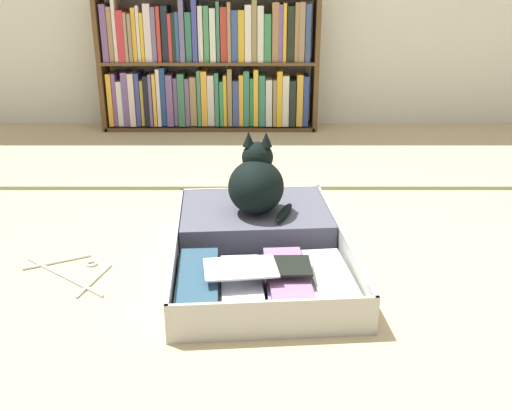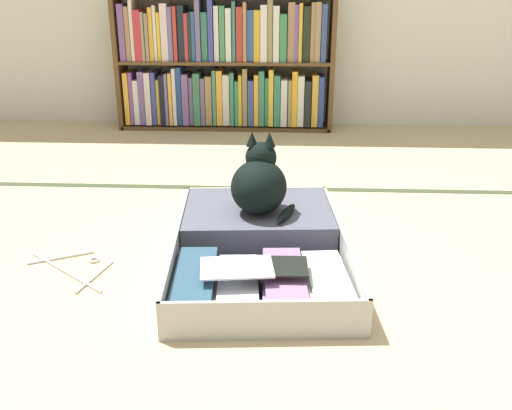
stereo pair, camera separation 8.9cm
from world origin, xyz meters
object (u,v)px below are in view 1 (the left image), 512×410
object	(u,v)px
open_suitcase	(258,242)
black_cat	(257,183)
bookshelf	(210,66)
clothes_hanger	(73,272)

from	to	relation	value
open_suitcase	black_cat	bearing A→B (deg)	90.78
bookshelf	black_cat	world-z (taller)	bookshelf
bookshelf	clothes_hanger	size ratio (longest dim) A/B	4.21
bookshelf	open_suitcase	bearing A→B (deg)	-80.84
bookshelf	open_suitcase	xyz separation A→B (m)	(0.31, -1.95, -0.37)
open_suitcase	black_cat	distance (m)	0.22
open_suitcase	clothes_hanger	world-z (taller)	open_suitcase
open_suitcase	clothes_hanger	distance (m)	0.65
bookshelf	open_suitcase	distance (m)	2.00
black_cat	bookshelf	bearing A→B (deg)	99.74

